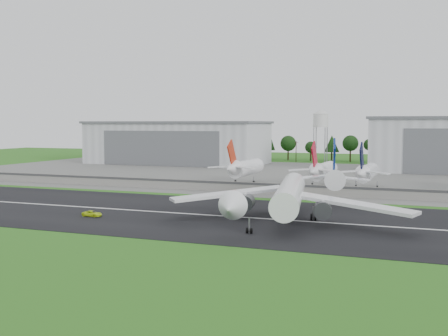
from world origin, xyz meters
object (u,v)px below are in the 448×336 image
at_px(main_airliner, 289,200).
at_px(ground_vehicle, 92,214).
at_px(parked_jet_red_b, 322,171).
at_px(parked_jet_navy, 366,172).
at_px(parked_jet_red_a, 243,168).

distance_m(main_airliner, ground_vehicle, 46.39).
height_order(main_airliner, parked_jet_red_b, main_airliner).
bearing_deg(parked_jet_red_b, parked_jet_navy, -0.10).
height_order(ground_vehicle, parked_jet_red_a, parked_jet_red_a).
relative_size(ground_vehicle, parked_jet_red_a, 0.16).
bearing_deg(parked_jet_navy, parked_jet_red_a, 179.93).
relative_size(main_airliner, parked_jet_red_a, 1.88).
relative_size(ground_vehicle, parked_jet_navy, 0.16).
relative_size(main_airliner, parked_jet_navy, 1.88).
xyz_separation_m(main_airliner, parked_jet_red_b, (-6.24, 66.96, 1.12)).
xyz_separation_m(main_airliner, parked_jet_red_a, (-34.56, 66.99, 1.28)).
height_order(ground_vehicle, parked_jet_red_b, parked_jet_red_b).
bearing_deg(parked_jet_red_a, main_airliner, -62.71).
xyz_separation_m(ground_vehicle, parked_jet_navy, (53.40, 78.38, 5.10)).
bearing_deg(main_airliner, ground_vehicle, 2.59).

